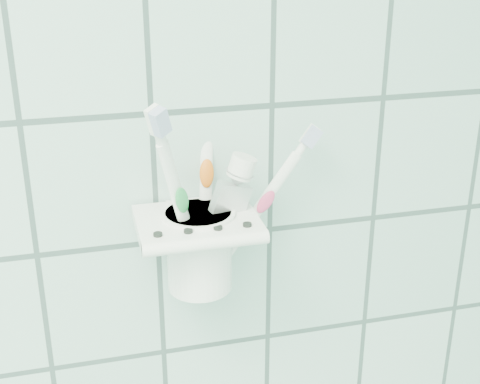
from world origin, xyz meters
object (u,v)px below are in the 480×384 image
Objects in this scene: holder_bracket at (197,224)px; toothbrush_orange at (211,192)px; toothbrush_blue at (202,182)px; toothpaste_tube at (203,208)px; cup at (199,246)px; toothbrush_pink at (197,180)px.

holder_bracket is 0.03m from toothbrush_orange.
toothbrush_orange reaches higher than holder_bracket.
toothpaste_tube is (0.00, -0.00, -0.03)m from toothbrush_blue.
holder_bracket is at bearing -123.24° from cup.
cup is 0.41× the size of toothbrush_pink.
cup is at bearing -163.94° from toothbrush_orange.
toothbrush_blue is (0.00, -0.00, -0.00)m from toothbrush_pink.
toothpaste_tube is (0.01, 0.01, 0.01)m from holder_bracket.
toothbrush_pink is 1.02× the size of toothbrush_blue.
toothbrush_pink reaches higher than holder_bracket.
toothbrush_orange reaches higher than toothpaste_tube.
cup is 0.58× the size of toothpaste_tube.
toothbrush_pink reaches higher than cup.
holder_bracket is 0.81× the size of toothpaste_tube.
toothbrush_blue reaches higher than toothbrush_orange.
cup is 0.07m from toothbrush_pink.
toothbrush_pink is 0.02m from toothbrush_orange.
toothbrush_orange is (0.01, -0.01, -0.01)m from toothbrush_pink.
toothpaste_tube is at bearing -175.79° from toothbrush_orange.
cup is at bearing -167.29° from toothpaste_tube.
toothbrush_pink is at bearing 73.09° from holder_bracket.
toothpaste_tube is at bearing -82.91° from toothbrush_pink.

